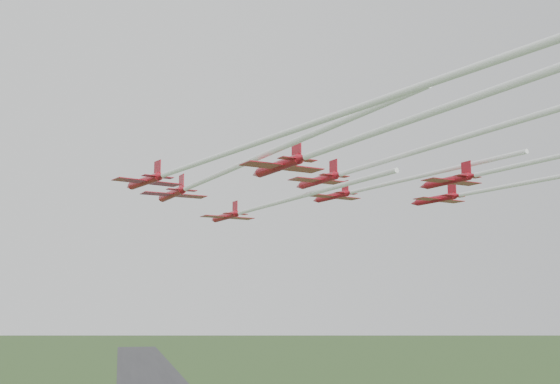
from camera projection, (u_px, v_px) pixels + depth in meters
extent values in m
cylinder|color=#A51220|center=(226.00, 217.00, 120.33)|extent=(3.46, 8.76, 1.14)
cone|color=#A51220|center=(213.00, 220.00, 124.95)|extent=(1.59, 2.10, 1.14)
cone|color=#A51220|center=(238.00, 213.00, 115.99)|extent=(1.33, 1.47, 1.03)
ellipsoid|color=black|center=(221.00, 215.00, 122.19)|extent=(0.68, 1.06, 0.33)
cube|color=#A51220|center=(228.00, 217.00, 119.58)|extent=(9.48, 5.03, 0.10)
cube|color=#A51220|center=(235.00, 214.00, 116.84)|extent=(4.31, 2.31, 0.08)
cube|color=#A51220|center=(235.00, 207.00, 117.20)|extent=(0.60, 1.82, 2.07)
cylinder|color=white|center=(303.00, 196.00, 97.32)|extent=(11.87, 40.48, 0.62)
cylinder|color=#A51220|center=(172.00, 194.00, 102.59)|extent=(3.43, 9.06, 1.17)
cone|color=#A51220|center=(160.00, 199.00, 107.40)|extent=(1.62, 2.15, 1.17)
cone|color=#A51220|center=(184.00, 189.00, 98.06)|extent=(1.36, 1.51, 1.07)
ellipsoid|color=black|center=(168.00, 193.00, 104.53)|extent=(0.69, 1.09, 0.34)
cube|color=#A51220|center=(174.00, 195.00, 101.80)|extent=(9.78, 5.05, 0.11)
cube|color=#A51220|center=(182.00, 190.00, 98.95)|extent=(4.45, 2.32, 0.09)
cube|color=#A51220|center=(181.00, 182.00, 99.33)|extent=(0.59, 1.88, 2.13)
cylinder|color=white|center=(270.00, 152.00, 74.59)|extent=(13.87, 50.88, 0.64)
cylinder|color=#A51220|center=(332.00, 196.00, 114.97)|extent=(3.53, 8.19, 1.07)
cone|color=#A51220|center=(316.00, 200.00, 119.22)|extent=(1.55, 1.99, 1.07)
cone|color=#A51220|center=(349.00, 192.00, 110.96)|extent=(1.28, 1.41, 0.97)
ellipsoid|color=black|center=(326.00, 196.00, 116.68)|extent=(0.67, 1.00, 0.31)
cube|color=#A51220|center=(335.00, 197.00, 114.27)|extent=(8.91, 5.01, 0.10)
cube|color=#A51220|center=(346.00, 193.00, 111.75)|extent=(4.06, 2.29, 0.08)
cube|color=#A51220|center=(345.00, 187.00, 112.08)|extent=(0.62, 1.70, 1.94)
cylinder|color=white|center=(426.00, 175.00, 95.90)|extent=(10.99, 32.89, 0.58)
cylinder|color=#A51220|center=(145.00, 181.00, 82.43)|extent=(3.81, 7.47, 0.99)
cone|color=#A51220|center=(129.00, 187.00, 86.19)|extent=(1.53, 1.88, 0.99)
cone|color=#A51220|center=(161.00, 176.00, 78.89)|extent=(1.24, 1.34, 0.90)
ellipsoid|color=black|center=(139.00, 180.00, 83.95)|extent=(0.67, 0.94, 0.29)
cube|color=#A51220|center=(147.00, 182.00, 81.81)|extent=(8.23, 5.17, 0.09)
cube|color=#A51220|center=(158.00, 177.00, 79.59)|extent=(3.75, 2.36, 0.07)
cube|color=#A51220|center=(157.00, 168.00, 79.89)|extent=(0.70, 1.54, 1.80)
cylinder|color=white|center=(318.00, 122.00, 55.71)|extent=(21.75, 52.36, 0.54)
cylinder|color=#A51220|center=(318.00, 180.00, 97.55)|extent=(3.47, 8.91, 1.15)
cone|color=#A51220|center=(299.00, 186.00, 102.25)|extent=(1.61, 2.13, 1.15)
cone|color=#A51220|center=(338.00, 174.00, 93.12)|extent=(1.35, 1.49, 1.05)
ellipsoid|color=black|center=(311.00, 180.00, 99.44)|extent=(0.69, 1.08, 0.34)
cube|color=#A51220|center=(322.00, 181.00, 96.78)|extent=(9.63, 5.07, 0.10)
cube|color=#A51220|center=(334.00, 176.00, 93.99)|extent=(4.38, 2.33, 0.08)
cube|color=#A51220|center=(333.00, 168.00, 94.36)|extent=(0.60, 1.85, 2.10)
cylinder|color=white|center=(441.00, 144.00, 75.36)|extent=(11.09, 38.39, 0.63)
cylinder|color=#A51220|center=(436.00, 199.00, 107.14)|extent=(3.48, 8.03, 1.05)
cone|color=#A51220|center=(414.00, 203.00, 111.31)|extent=(1.52, 1.95, 1.05)
cone|color=#A51220|center=(458.00, 195.00, 103.22)|extent=(1.26, 1.38, 0.95)
ellipsoid|color=black|center=(427.00, 198.00, 108.82)|extent=(0.66, 0.98, 0.30)
cube|color=#A51220|center=(439.00, 200.00, 106.46)|extent=(8.74, 4.93, 0.10)
cube|color=#A51220|center=(453.00, 196.00, 103.99)|extent=(3.98, 2.26, 0.08)
cube|color=#A51220|center=(452.00, 189.00, 104.32)|extent=(0.62, 1.66, 1.91)
cylinder|color=#A51220|center=(279.00, 166.00, 77.10)|extent=(3.63, 8.85, 1.15)
cone|color=#A51220|center=(256.00, 174.00, 81.73)|extent=(1.64, 2.13, 1.15)
cone|color=#A51220|center=(302.00, 158.00, 72.73)|extent=(1.36, 1.50, 1.05)
ellipsoid|color=black|center=(270.00, 166.00, 78.96)|extent=(0.70, 1.08, 0.33)
cube|color=#A51220|center=(282.00, 167.00, 76.33)|extent=(9.59, 5.22, 0.10)
cube|color=#A51220|center=(297.00, 159.00, 73.59)|extent=(4.37, 2.39, 0.08)
cube|color=#A51220|center=(296.00, 149.00, 73.95)|extent=(0.64, 1.83, 2.09)
cylinder|color=white|center=(436.00, 111.00, 55.19)|extent=(11.85, 38.14, 0.63)
cylinder|color=#A51220|center=(448.00, 181.00, 89.08)|extent=(3.10, 7.73, 1.00)
cone|color=#A51220|center=(423.00, 186.00, 93.15)|extent=(1.42, 1.85, 1.00)
cone|color=#A51220|center=(473.00, 175.00, 85.25)|extent=(1.18, 1.30, 0.91)
ellipsoid|color=black|center=(438.00, 180.00, 90.72)|extent=(0.61, 0.94, 0.29)
cube|color=#A51220|center=(452.00, 182.00, 88.41)|extent=(8.37, 4.49, 0.09)
cube|color=#A51220|center=(468.00, 176.00, 86.00)|extent=(3.81, 2.06, 0.07)
cube|color=#A51220|center=(466.00, 169.00, 86.32)|extent=(0.54, 1.60, 1.82)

